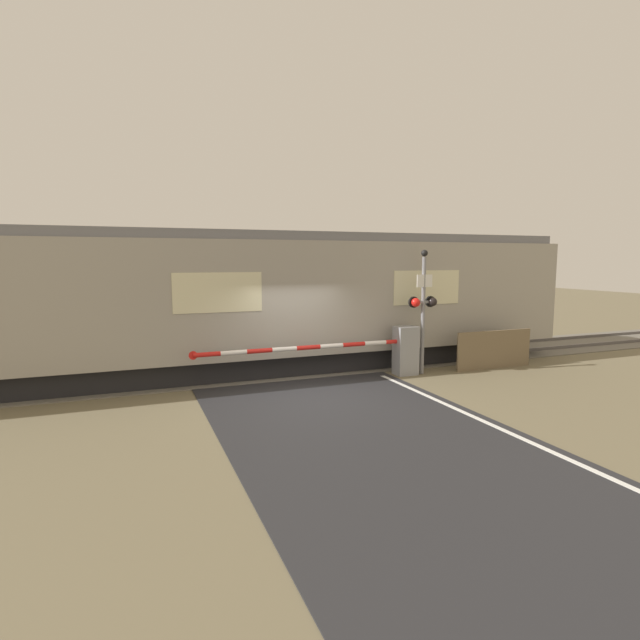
{
  "coord_description": "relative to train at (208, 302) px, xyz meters",
  "views": [
    {
      "loc": [
        -4.01,
        -10.55,
        3.13
      ],
      "look_at": [
        0.78,
        1.59,
        1.53
      ],
      "focal_mm": 28.0,
      "sensor_mm": 36.0,
      "label": 1
    }
  ],
  "objects": [
    {
      "name": "train",
      "position": [
        0.0,
        0.0,
        0.0
      ],
      "size": [
        21.43,
        3.08,
        3.85
      ],
      "color": "black",
      "rests_on": "ground_plane"
    },
    {
      "name": "ground_plane",
      "position": [
        1.9,
        -3.02,
        -1.97
      ],
      "size": [
        80.0,
        80.0,
        0.0
      ],
      "primitive_type": "plane",
      "color": "#6B6047"
    },
    {
      "name": "signal_post",
      "position": [
        5.41,
        -2.11,
        -0.05
      ],
      "size": [
        0.83,
        0.26,
        3.37
      ],
      "color": "gray",
      "rests_on": "ground_plane"
    },
    {
      "name": "roadside_fence",
      "position": [
        7.71,
        -2.31,
        -1.42
      ],
      "size": [
        2.54,
        0.06,
        1.1
      ],
      "color": "#726047",
      "rests_on": "ground_plane"
    },
    {
      "name": "track_bed",
      "position": [
        1.9,
        0.0,
        -1.95
      ],
      "size": [
        36.0,
        3.2,
        0.13
      ],
      "color": "#666056",
      "rests_on": "ground_plane"
    },
    {
      "name": "crossing_barrier",
      "position": [
        4.47,
        -2.03,
        -1.26
      ],
      "size": [
        6.04,
        0.44,
        1.32
      ],
      "color": "gray",
      "rests_on": "ground_plane"
    }
  ]
}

